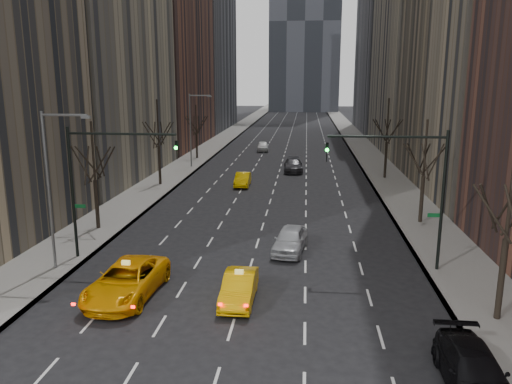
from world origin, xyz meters
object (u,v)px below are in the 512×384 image
(silver_sedan_ahead, at_px, (290,240))
(parked_suv_black, at_px, (473,371))
(taxi_suv, at_px, (127,281))
(taxi_sedan, at_px, (239,288))

(silver_sedan_ahead, height_order, parked_suv_black, silver_sedan_ahead)
(taxi_suv, height_order, taxi_sedan, taxi_suv)
(taxi_sedan, bearing_deg, parked_suv_black, -34.50)
(taxi_sedan, xyz_separation_m, parked_suv_black, (9.23, -6.41, 0.01))
(silver_sedan_ahead, bearing_deg, taxi_sedan, -98.82)
(taxi_sedan, bearing_deg, silver_sedan_ahead, 73.76)
(taxi_suv, distance_m, parked_suv_black, 16.27)
(taxi_sedan, xyz_separation_m, silver_sedan_ahead, (2.27, 7.67, 0.07))
(taxi_suv, distance_m, silver_sedan_ahead, 11.13)
(taxi_suv, height_order, silver_sedan_ahead, taxi_suv)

